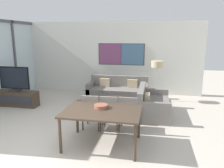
# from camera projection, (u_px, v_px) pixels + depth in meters

# --- Properties ---
(ground_plane) EXTENTS (24.00, 24.00, 0.00)m
(ground_plane) POSITION_uv_depth(u_px,v_px,m) (44.00, 164.00, 3.96)
(ground_plane) COLOR beige
(wall_back) EXTENTS (7.40, 0.09, 2.80)m
(wall_back) POSITION_uv_depth(u_px,v_px,m) (107.00, 58.00, 8.70)
(wall_back) COLOR silver
(wall_back) RESTS_ON ground_plane
(area_rug) EXTENTS (2.83, 1.83, 0.01)m
(area_rug) POSITION_uv_depth(u_px,v_px,m) (111.00, 111.00, 6.73)
(area_rug) COLOR #473D38
(area_rug) RESTS_ON ground_plane
(tv_console) EXTENTS (1.46, 0.40, 0.50)m
(tv_console) POSITION_uv_depth(u_px,v_px,m) (16.00, 98.00, 7.16)
(tv_console) COLOR #423326
(tv_console) RESTS_ON ground_plane
(television) EXTENTS (1.03, 0.20, 0.80)m
(television) POSITION_uv_depth(u_px,v_px,m) (14.00, 79.00, 7.02)
(television) COLOR #2D2D33
(television) RESTS_ON tv_console
(sofa_main) EXTENTS (2.14, 0.88, 0.81)m
(sofa_main) POSITION_uv_depth(u_px,v_px,m) (118.00, 91.00, 7.96)
(sofa_main) COLOR slate
(sofa_main) RESTS_ON ground_plane
(sofa_side) EXTENTS (0.88, 1.60, 0.81)m
(sofa_side) POSITION_uv_depth(u_px,v_px,m) (151.00, 106.00, 6.37)
(sofa_side) COLOR slate
(sofa_side) RESTS_ON ground_plane
(coffee_table) EXTENTS (1.07, 1.07, 0.34)m
(coffee_table) POSITION_uv_depth(u_px,v_px,m) (111.00, 103.00, 6.68)
(coffee_table) COLOR #423326
(coffee_table) RESTS_ON ground_plane
(dining_table) EXTENTS (1.58, 1.09, 0.77)m
(dining_table) POSITION_uv_depth(u_px,v_px,m) (102.00, 114.00, 4.50)
(dining_table) COLOR #423326
(dining_table) RESTS_ON ground_plane
(dining_chair_left) EXTENTS (0.46, 0.46, 0.88)m
(dining_chair_left) POSITION_uv_depth(u_px,v_px,m) (92.00, 109.00, 5.35)
(dining_chair_left) COLOR gray
(dining_chair_left) RESTS_ON ground_plane
(dining_chair_centre) EXTENTS (0.46, 0.46, 0.88)m
(dining_chair_centre) POSITION_uv_depth(u_px,v_px,m) (110.00, 110.00, 5.28)
(dining_chair_centre) COLOR gray
(dining_chair_centre) RESTS_ON ground_plane
(dining_chair_right) EXTENTS (0.46, 0.46, 0.88)m
(dining_chair_right) POSITION_uv_depth(u_px,v_px,m) (128.00, 111.00, 5.22)
(dining_chair_right) COLOR gray
(dining_chair_right) RESTS_ON ground_plane
(fruit_bowl) EXTENTS (0.29, 0.29, 0.07)m
(fruit_bowl) POSITION_uv_depth(u_px,v_px,m) (101.00, 106.00, 4.63)
(fruit_bowl) COLOR #995642
(fruit_bowl) RESTS_ON dining_table
(floor_lamp) EXTENTS (0.41, 0.41, 1.42)m
(floor_lamp) POSITION_uv_depth(u_px,v_px,m) (157.00, 66.00, 7.53)
(floor_lamp) COLOR #2D2D33
(floor_lamp) RESTS_ON ground_plane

